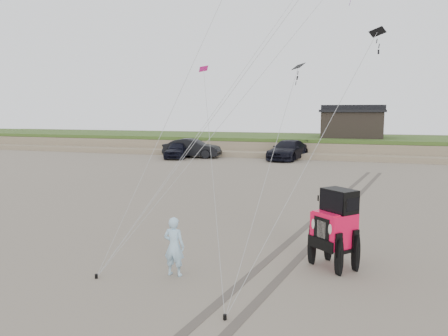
{
  "coord_description": "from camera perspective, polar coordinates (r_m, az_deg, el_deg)",
  "views": [
    {
      "loc": [
        3.43,
        -10.31,
        4.43
      ],
      "look_at": [
        -0.92,
        3.0,
        2.6
      ],
      "focal_mm": 35.0,
      "sensor_mm": 36.0,
      "label": 1
    }
  ],
  "objects": [
    {
      "name": "ground",
      "position": [
        11.73,
        -0.29,
        -14.74
      ],
      "size": [
        160.0,
        160.0,
        0.0
      ],
      "primitive_type": "plane",
      "color": "#6B6054",
      "rests_on": "ground"
    },
    {
      "name": "dune_ridge",
      "position": [
        48.06,
        13.96,
        2.91
      ],
      "size": [
        160.0,
        14.25,
        1.73
      ],
      "color": "#7A6B54",
      "rests_on": "ground"
    },
    {
      "name": "cabin",
      "position": [
        47.34,
        16.44,
        5.69
      ],
      "size": [
        6.4,
        5.4,
        3.35
      ],
      "color": "black",
      "rests_on": "dune_ridge"
    },
    {
      "name": "truck_a",
      "position": [
        41.59,
        -6.05,
        2.37
      ],
      "size": [
        2.63,
        4.88,
        1.58
      ],
      "primitive_type": "imported",
      "rotation": [
        0.0,
        0.0,
        0.17
      ],
      "color": "black",
      "rests_on": "ground"
    },
    {
      "name": "truck_b",
      "position": [
        42.02,
        -4.19,
        2.6
      ],
      "size": [
        5.63,
        2.38,
        1.81
      ],
      "primitive_type": "imported",
      "rotation": [
        0.0,
        0.0,
        1.66
      ],
      "color": "black",
      "rests_on": "ground"
    },
    {
      "name": "truck_c",
      "position": [
        40.53,
        8.36,
        2.34
      ],
      "size": [
        3.45,
        6.42,
        1.77
      ],
      "primitive_type": "imported",
      "rotation": [
        0.0,
        0.0,
        -0.17
      ],
      "color": "black",
      "rests_on": "ground"
    },
    {
      "name": "jeep",
      "position": [
        12.85,
        14.14,
        -8.71
      ],
      "size": [
        4.75,
        5.03,
        1.81
      ],
      "primitive_type": null,
      "rotation": [
        0.0,
        0.0,
        -0.71
      ],
      "color": "#FC0D41",
      "rests_on": "ground"
    },
    {
      "name": "man",
      "position": [
        12.01,
        -6.54,
        -10.14
      ],
      "size": [
        0.6,
        0.4,
        1.62
      ],
      "primitive_type": "imported",
      "rotation": [
        0.0,
        0.0,
        3.13
      ],
      "color": "#87B6D2",
      "rests_on": "ground"
    },
    {
      "name": "stake_main",
      "position": [
        12.45,
        -16.34,
        -13.41
      ],
      "size": [
        0.08,
        0.08,
        0.12
      ],
      "primitive_type": "cylinder",
      "color": "black",
      "rests_on": "ground"
    },
    {
      "name": "stake_aux",
      "position": [
        9.84,
        0.12,
        -18.89
      ],
      "size": [
        0.08,
        0.08,
        0.12
      ],
      "primitive_type": "cylinder",
      "color": "black",
      "rests_on": "ground"
    },
    {
      "name": "tire_tracks",
      "position": [
        18.89,
        13.33,
        -6.31
      ],
      "size": [
        5.22,
        29.74,
        0.01
      ],
      "color": "#4C443D",
      "rests_on": "ground"
    }
  ]
}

